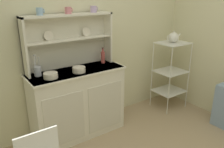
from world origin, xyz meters
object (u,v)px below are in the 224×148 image
bowl_mixing_large (51,75)px  utensil_jar (38,71)px  porcelain_teapot (173,37)px  hutch_shelf_unit (68,37)px  jam_bottle (103,57)px  cup_sky_0 (40,11)px  hutch_cabinet (78,102)px  bakers_rack (171,68)px

bowl_mixing_large → utensil_jar: utensil_jar is taller
utensil_jar → porcelain_teapot: bearing=-6.3°
hutch_shelf_unit → jam_bottle: size_ratio=5.31×
utensil_jar → hutch_shelf_unit: bearing=11.1°
cup_sky_0 → bowl_mixing_large: size_ratio=0.54×
hutch_cabinet → bakers_rack: (1.53, -0.14, 0.20)m
bakers_rack → bowl_mixing_large: 1.89m
bakers_rack → porcelain_teapot: (-0.00, 0.00, 0.48)m
porcelain_teapot → bowl_mixing_large: bearing=178.0°
cup_sky_0 → utensil_jar: cup_sky_0 is taller
hutch_cabinet → hutch_shelf_unit: 0.82m
bakers_rack → utensil_jar: bearing=173.7°
hutch_shelf_unit → cup_sky_0: size_ratio=12.94×
cup_sky_0 → porcelain_teapot: (1.86, -0.26, -0.44)m
jam_bottle → bakers_rack: bearing=-11.5°
bakers_rack → cup_sky_0: 2.09m
hutch_shelf_unit → porcelain_teapot: bearing=-11.1°
utensil_jar → porcelain_teapot: porcelain_teapot is taller
hutch_shelf_unit → utensil_jar: 0.55m
cup_sky_0 → utensil_jar: (-0.11, -0.04, -0.63)m
hutch_shelf_unit → porcelain_teapot: 1.57m
porcelain_teapot → cup_sky_0: bearing=172.0°
bakers_rack → jam_bottle: (-1.10, 0.22, 0.30)m
hutch_shelf_unit → bakers_rack: size_ratio=1.05×
hutch_shelf_unit → porcelain_teapot: hutch_shelf_unit is taller
hutch_shelf_unit → bakers_rack: hutch_shelf_unit is taller
cup_sky_0 → jam_bottle: 0.98m
bowl_mixing_large → porcelain_teapot: bearing=-2.0°
jam_bottle → hutch_shelf_unit: bearing=169.9°
cup_sky_0 → hutch_cabinet: bearing=-20.4°
bowl_mixing_large → jam_bottle: (0.78, 0.16, 0.05)m
bakers_rack → cup_sky_0: bearing=172.1°
porcelain_teapot → jam_bottle: bearing=168.5°
hutch_cabinet → porcelain_teapot: size_ratio=4.85×
hutch_shelf_unit → jam_bottle: 0.53m
hutch_cabinet → porcelain_teapot: porcelain_teapot is taller
porcelain_teapot → utensil_jar: bearing=173.7°
hutch_cabinet → bakers_rack: size_ratio=1.12×
bowl_mixing_large → jam_bottle: size_ratio=0.76×
cup_sky_0 → utensil_jar: bearing=-157.5°
bakers_rack → cup_sky_0: cup_sky_0 is taller
bakers_rack → utensil_jar: (-1.97, 0.22, 0.28)m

